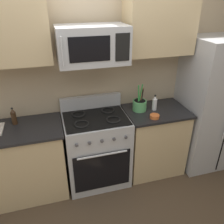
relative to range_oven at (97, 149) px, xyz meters
The scene contains 12 objects.
ground_plane 0.81m from the range_oven, 90.00° to the right, with size 16.00×16.00×0.00m, color #473828.
wall_back 0.90m from the range_oven, 90.00° to the left, with size 8.00×0.10×2.60m, color tan.
counter_left 0.95m from the range_oven, behind, with size 1.12×0.58×0.91m.
range_oven is the anchor object (origin of this frame).
counter_right 0.78m from the range_oven, ahead, with size 0.78×0.58×0.91m.
refrigerator 1.65m from the range_oven, ahead, with size 0.81×0.70×1.76m.
microwave 1.28m from the range_oven, 90.07° to the left, with size 0.72×0.44×0.38m.
upper_cabinets_right 1.64m from the range_oven, 10.12° to the left, with size 0.77×0.34×0.65m.
utensil_crock 0.77m from the range_oven, ahead, with size 0.17×0.17×0.34m.
bottle_vinegar 0.92m from the range_oven, ahead, with size 0.06×0.06×0.20m.
bottle_soy 1.05m from the range_oven, behind, with size 0.06×0.06×0.20m.
prep_bowl 0.83m from the range_oven, 14.98° to the right, with size 0.11×0.11×0.04m.
Camera 1 is at (-0.46, -1.67, 2.22)m, focal length 37.01 mm.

